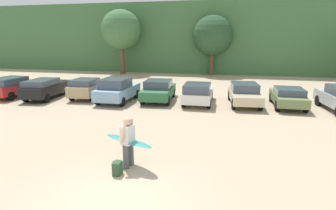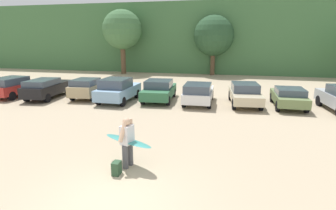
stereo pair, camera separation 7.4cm
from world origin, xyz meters
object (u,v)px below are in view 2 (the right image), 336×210
Objects in this scene: parked_car_black at (47,88)px; parked_car_white at (198,93)px; parked_car_forest_green at (159,90)px; parked_car_olive_green at (289,97)px; parked_car_red at (14,86)px; backpack_dropped at (117,168)px; person_adult at (127,139)px; parked_car_sky_blue at (118,90)px; surfboard_teal at (128,141)px; parked_car_champagne at (245,94)px; parked_car_tan at (90,87)px.

parked_car_black reaches higher than parked_car_white.
parked_car_forest_green is 1.09× the size of parked_car_olive_green.
parked_car_black is (2.80, 0.07, -0.02)m from parked_car_red.
backpack_dropped is at bearing -125.59° from parked_car_red.
person_adult is at bearing 171.59° from parked_car_white.
parked_car_sky_blue is 10.83m from backpack_dropped.
parked_car_black is 2.09× the size of surfboard_teal.
parked_car_sky_blue is at bearing 112.92° from backpack_dropped.
parked_car_sky_blue is 1.01× the size of parked_car_white.
parked_car_black is 5.64m from parked_car_sky_blue.
parked_car_champagne is 9.57× the size of backpack_dropped.
parked_car_champagne is (8.70, 1.08, -0.09)m from parked_car_sky_blue.
person_adult is 0.81× the size of surfboard_teal.
parked_car_red is at bearing 92.05° from parked_car_forest_green.
surfboard_teal is at bearing -61.22° from person_adult.
parked_car_olive_green is 1.80× the size of surfboard_teal.
parked_car_champagne is 1.96× the size of surfboard_teal.
person_adult is at bearing 76.45° from backpack_dropped.
parked_car_forest_green is 2.43× the size of person_adult.
parked_car_forest_green is 2.91m from parked_car_white.
backpack_dropped is (-1.42, -10.52, -0.55)m from parked_car_white.
person_adult is (4.36, -9.33, 0.16)m from parked_car_sky_blue.
surfboard_teal is at bearing -148.97° from parked_car_tan.
parked_car_olive_green is at bearing -84.22° from parked_car_sky_blue.
parked_car_tan is 2.75m from parked_car_sky_blue.
parked_car_black is at bearing 92.41° from parked_car_white.
parked_car_red is at bearing -9.75° from surfboard_teal.
parked_car_forest_green is at bearing 97.60° from backpack_dropped.
parked_car_olive_green is 8.82× the size of backpack_dropped.
parked_car_olive_green is (14.07, 0.17, -0.09)m from parked_car_tan.
parked_car_forest_green is 11.05m from backpack_dropped.
parked_car_champagne is at bearing 88.44° from parked_car_olive_green.
parked_car_champagne is at bearing -81.61° from parked_car_white.
person_adult is at bearing -149.20° from parked_car_tan.
parked_car_forest_green is 10.43m from person_adult.
parked_car_tan is at bearing -29.91° from surfboard_teal.
backpack_dropped is at bearing 107.13° from surfboard_teal.
parked_car_sky_blue is at bearing 91.79° from parked_car_champagne.
parked_car_red is 0.97× the size of parked_car_tan.
backpack_dropped is (4.21, -9.96, -0.63)m from parked_car_sky_blue.
parked_car_sky_blue is 5.66m from parked_car_white.
parked_car_red is 9.39× the size of backpack_dropped.
person_adult is (-7.09, -10.33, 0.31)m from parked_car_olive_green.
parked_car_sky_blue is (2.61, -0.84, 0.06)m from parked_car_tan.
parked_car_forest_green is 9.64× the size of backpack_dropped.
surfboard_teal is at bearing 171.26° from parked_car_white.
person_adult is (-4.34, -10.40, 0.24)m from parked_car_champagne.
parked_car_black is 2.57× the size of person_adult.
parked_car_white is at bearing 94.31° from parked_car_olive_green.
parked_car_red is 17.19m from parked_car_champagne.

